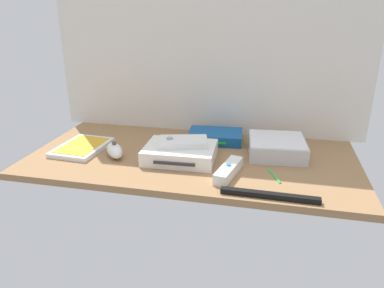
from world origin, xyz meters
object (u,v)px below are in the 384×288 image
at_px(remote_wand, 229,170).
at_px(remote_nunchuk, 115,150).
at_px(game_console, 180,153).
at_px(remote_classic_pad, 183,142).
at_px(game_case, 82,147).
at_px(sensor_bar, 270,195).
at_px(network_router, 215,136).
at_px(stylus_pen, 274,175).
at_px(mini_computer, 277,147).

height_order(remote_wand, remote_nunchuk, remote_nunchuk).
height_order(game_console, remote_classic_pad, remote_classic_pad).
distance_m(game_case, remote_classic_pad, 0.34).
distance_m(remote_nunchuk, sensor_bar, 0.50).
distance_m(network_router, stylus_pen, 0.31).
relative_size(game_case, remote_classic_pad, 1.24).
xyz_separation_m(mini_computer, game_case, (-0.61, -0.09, -0.02)).
bearing_deg(remote_classic_pad, game_console, -142.82).
relative_size(game_console, remote_classic_pad, 1.35).
xyz_separation_m(remote_wand, stylus_pen, (0.12, 0.02, -0.01)).
height_order(network_router, remote_classic_pad, remote_classic_pad).
distance_m(network_router, remote_wand, 0.27).
bearing_deg(game_case, remote_wand, -6.83).
distance_m(mini_computer, stylus_pen, 0.16).
bearing_deg(network_router, mini_computer, -25.30).
height_order(mini_computer, sensor_bar, mini_computer).
height_order(network_router, remote_nunchuk, remote_nunchuk).
distance_m(network_router, remote_classic_pad, 0.19).
relative_size(game_case, remote_nunchuk, 1.85).
relative_size(mini_computer, remote_nunchuk, 1.73).
bearing_deg(remote_nunchuk, game_console, -29.52).
xyz_separation_m(game_case, remote_classic_pad, (0.34, -0.00, 0.05)).
bearing_deg(game_case, stylus_pen, -2.72).
xyz_separation_m(remote_nunchuk, sensor_bar, (0.47, -0.16, -0.01)).
distance_m(remote_wand, remote_nunchuk, 0.36).
xyz_separation_m(game_console, remote_wand, (0.16, -0.08, -0.01)).
xyz_separation_m(remote_nunchuk, stylus_pen, (0.48, -0.03, -0.02)).
height_order(remote_nunchuk, remote_classic_pad, remote_classic_pad).
relative_size(game_console, mini_computer, 1.17).
bearing_deg(mini_computer, game_case, -171.54).
relative_size(game_case, network_router, 1.05).
distance_m(game_case, remote_wand, 0.49).
relative_size(game_console, game_case, 1.09).
xyz_separation_m(network_router, sensor_bar, (0.19, -0.36, -0.01)).
bearing_deg(game_case, remote_nunchuk, -10.71).
height_order(game_console, remote_wand, game_console).
bearing_deg(remote_wand, sensor_bar, -30.15).
height_order(game_console, remote_nunchuk, remote_nunchuk).
relative_size(mini_computer, game_case, 0.93).
xyz_separation_m(game_console, mini_computer, (0.28, 0.10, 0.00)).
xyz_separation_m(game_case, stylus_pen, (0.61, -0.06, -0.00)).
bearing_deg(game_case, game_console, 1.68).
relative_size(mini_computer, sensor_bar, 0.77).
bearing_deg(remote_wand, network_router, 118.91).
bearing_deg(game_console, remote_wand, -28.57).
bearing_deg(remote_classic_pad, stylus_pen, -27.76).
height_order(game_case, stylus_pen, game_case).
bearing_deg(sensor_bar, game_console, 147.36).
xyz_separation_m(remote_classic_pad, sensor_bar, (0.26, -0.19, -0.05)).
bearing_deg(mini_computer, game_console, -160.40).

